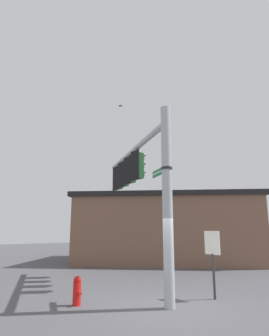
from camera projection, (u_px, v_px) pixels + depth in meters
ground_plane at (170, 309)px, 8.15m from camera, size 80.00×80.00×0.00m
signal_pole at (167, 201)px, 8.77m from camera, size 0.31×0.31×6.04m
mast_arm at (133, 151)px, 12.63m from camera, size 6.84×2.51×0.22m
traffic_light_nearest_pole at (139, 166)px, 11.78m from camera, size 0.54×0.49×1.31m
traffic_light_mid_inner at (131, 171)px, 12.79m from camera, size 0.54×0.49×1.31m
traffic_light_mid_outer at (125, 175)px, 13.80m from camera, size 0.54×0.49×1.31m
traffic_light_arm_end at (119, 179)px, 14.81m from camera, size 0.54×0.49×1.31m
street_name_sign at (163, 170)px, 9.25m from camera, size 1.30×0.57×0.22m
bird_flying at (120, 106)px, 15.76m from camera, size 0.35×0.20×0.12m
storefront_building at (166, 228)px, 20.79m from camera, size 13.98×14.29×4.48m
fire_hydrant at (77, 290)px, 8.56m from camera, size 0.35×0.24×0.82m
historical_marker at (213, 254)px, 9.52m from camera, size 0.60×0.08×2.13m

